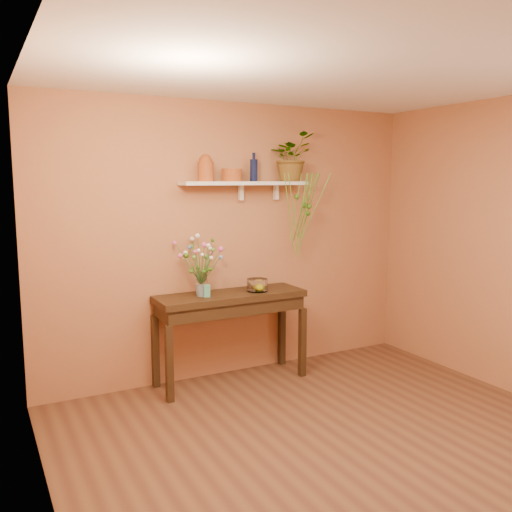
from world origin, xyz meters
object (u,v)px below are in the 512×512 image
at_px(glass_bowl, 257,286).
at_px(blue_bottle, 254,170).
at_px(glass_vase, 202,286).
at_px(terracotta_jug, 206,168).
at_px(spider_plant, 291,157).
at_px(sideboard, 231,306).
at_px(bouquet, 200,255).

bearing_deg(glass_bowl, blue_bottle, 72.30).
xyz_separation_m(blue_bottle, glass_bowl, (-0.06, -0.18, -1.12)).
bearing_deg(glass_vase, glass_bowl, -5.11).
xyz_separation_m(terracotta_jug, glass_bowl, (0.46, -0.15, -1.12)).
relative_size(terracotta_jug, spider_plant, 0.51).
relative_size(sideboard, glass_bowl, 7.19).
relative_size(bouquet, glass_bowl, 2.31).
distance_m(terracotta_jug, bouquet, 0.81).
xyz_separation_m(bouquet, glass_bowl, (0.57, -0.06, -0.33)).
relative_size(terracotta_jug, blue_bottle, 0.90).
xyz_separation_m(terracotta_jug, glass_vase, (-0.10, -0.10, -1.08)).
relative_size(sideboard, blue_bottle, 5.22).
bearing_deg(sideboard, blue_bottle, 23.01).
bearing_deg(terracotta_jug, blue_bottle, 3.26).
xyz_separation_m(blue_bottle, spider_plant, (0.41, -0.02, 0.13)).
bearing_deg(bouquet, spider_plant, 5.30).
bearing_deg(glass_bowl, bouquet, 173.62).
xyz_separation_m(sideboard, bouquet, (-0.30, 0.02, 0.51)).
height_order(glass_vase, glass_bowl, glass_vase).
height_order(terracotta_jug, spider_plant, spider_plant).
relative_size(sideboard, glass_vase, 6.42).
bearing_deg(terracotta_jug, glass_vase, -134.31).
height_order(bouquet, glass_bowl, bouquet).
relative_size(terracotta_jug, bouquet, 0.54).
xyz_separation_m(terracotta_jug, bouquet, (-0.11, -0.09, -0.80)).
height_order(spider_plant, glass_bowl, spider_plant).
relative_size(spider_plant, glass_vase, 2.16).
height_order(sideboard, bouquet, bouquet).
height_order(sideboard, glass_bowl, glass_bowl).
bearing_deg(terracotta_jug, sideboard, -28.87).
relative_size(blue_bottle, spider_plant, 0.57).
bearing_deg(glass_bowl, sideboard, 171.02).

